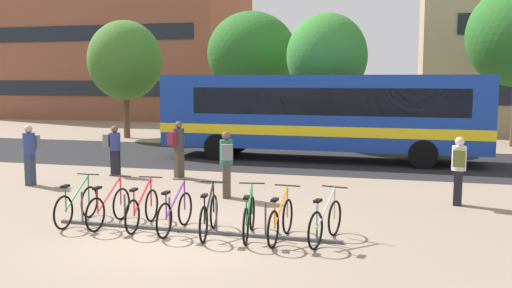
# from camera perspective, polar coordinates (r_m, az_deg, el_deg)

# --- Properties ---
(ground) EXTENTS (200.00, 200.00, 0.00)m
(ground) POSITION_cam_1_polar(r_m,az_deg,el_deg) (11.06, -8.33, -9.54)
(ground) COLOR gray
(bus_lane_asphalt) EXTENTS (80.00, 7.20, 0.01)m
(bus_lane_asphalt) POSITION_cam_1_polar(r_m,az_deg,el_deg) (21.64, 3.43, -1.49)
(bus_lane_asphalt) COLOR #232326
(bus_lane_asphalt) RESTS_ON ground
(city_bus) EXTENTS (12.07, 2.80, 3.20)m
(city_bus) POSITION_cam_1_polar(r_m,az_deg,el_deg) (21.27, 6.44, 3.14)
(city_bus) COLOR #14389E
(city_bus) RESTS_ON ground
(bike_rack) EXTENTS (6.01, 0.12, 0.70)m
(bike_rack) POSITION_cam_1_polar(r_m,az_deg,el_deg) (11.44, -6.42, -8.49)
(bike_rack) COLOR #47474C
(bike_rack) RESTS_ON ground
(parked_bicycle_green_0) EXTENTS (0.52, 1.72, 0.99)m
(parked_bicycle_green_0) POSITION_cam_1_polar(r_m,az_deg,el_deg) (12.60, -17.73, -5.98)
(parked_bicycle_green_0) COLOR black
(parked_bicycle_green_0) RESTS_ON ground
(parked_bicycle_red_1) EXTENTS (0.52, 1.72, 0.99)m
(parked_bicycle_red_1) POSITION_cam_1_polar(r_m,az_deg,el_deg) (12.22, -14.72, -6.27)
(parked_bicycle_red_1) COLOR black
(parked_bicycle_red_1) RESTS_ON ground
(parked_bicycle_red_2) EXTENTS (0.52, 1.72, 0.99)m
(parked_bicycle_red_2) POSITION_cam_1_polar(r_m,az_deg,el_deg) (11.89, -11.47, -6.54)
(parked_bicycle_red_2) COLOR black
(parked_bicycle_red_2) RESTS_ON ground
(parked_bicycle_purple_3) EXTENTS (0.52, 1.72, 0.99)m
(parked_bicycle_purple_3) POSITION_cam_1_polar(r_m,az_deg,el_deg) (11.48, -8.22, -6.95)
(parked_bicycle_purple_3) COLOR black
(parked_bicycle_purple_3) RESTS_ON ground
(parked_bicycle_black_4) EXTENTS (0.52, 1.71, 0.99)m
(parked_bicycle_black_4) POSITION_cam_1_polar(r_m,az_deg,el_deg) (11.15, -4.81, -7.31)
(parked_bicycle_black_4) COLOR black
(parked_bicycle_black_4) RESTS_ON ground
(parked_bicycle_green_5) EXTENTS (0.52, 1.71, 0.99)m
(parked_bicycle_green_5) POSITION_cam_1_polar(r_m,az_deg,el_deg) (10.96, -0.71, -7.54)
(parked_bicycle_green_5) COLOR black
(parked_bicycle_green_5) RESTS_ON ground
(parked_bicycle_orange_6) EXTENTS (0.52, 1.72, 0.99)m
(parked_bicycle_orange_6) POSITION_cam_1_polar(r_m,az_deg,el_deg) (10.75, 2.52, -7.82)
(parked_bicycle_orange_6) COLOR black
(parked_bicycle_orange_6) RESTS_ON ground
(parked_bicycle_silver_7) EXTENTS (0.58, 1.69, 0.99)m
(parked_bicycle_silver_7) POSITION_cam_1_polar(r_m,az_deg,el_deg) (10.72, 7.06, -7.92)
(parked_bicycle_silver_7) COLOR black
(parked_bicycle_silver_7) RESTS_ON ground
(commuter_olive_pack_0) EXTENTS (0.37, 0.55, 1.67)m
(commuter_olive_pack_0) POSITION_cam_1_polar(r_m,az_deg,el_deg) (14.42, 19.89, -2.13)
(commuter_olive_pack_0) COLOR black
(commuter_olive_pack_0) RESTS_ON ground
(commuter_maroon_pack_2) EXTENTS (0.53, 0.61, 1.76)m
(commuter_maroon_pack_2) POSITION_cam_1_polar(r_m,az_deg,el_deg) (17.55, -7.93, -0.13)
(commuter_maroon_pack_2) COLOR #47382D
(commuter_maroon_pack_2) RESTS_ON ground
(commuter_grey_pack_3) EXTENTS (0.36, 0.53, 1.74)m
(commuter_grey_pack_3) POSITION_cam_1_polar(r_m,az_deg,el_deg) (17.42, -21.96, -0.63)
(commuter_grey_pack_3) COLOR #2D3851
(commuter_grey_pack_3) RESTS_ON ground
(commuter_grey_pack_4) EXTENTS (0.48, 0.60, 1.72)m
(commuter_grey_pack_4) POSITION_cam_1_polar(r_m,az_deg,el_deg) (14.43, -3.01, -1.62)
(commuter_grey_pack_4) COLOR #47382D
(commuter_grey_pack_4) RESTS_ON ground
(commuter_grey_pack_5) EXTENTS (0.55, 0.38, 1.59)m
(commuter_grey_pack_5) POSITION_cam_1_polar(r_m,az_deg,el_deg) (18.30, -14.23, -0.30)
(commuter_grey_pack_5) COLOR black
(commuter_grey_pack_5) RESTS_ON ground
(street_tree_0) EXTENTS (4.59, 4.59, 6.50)m
(street_tree_0) POSITION_cam_1_polar(r_m,az_deg,el_deg) (29.34, -0.43, 9.16)
(street_tree_0) COLOR brown
(street_tree_0) RESTS_ON ground
(street_tree_1) EXTENTS (3.78, 3.78, 6.02)m
(street_tree_1) POSITION_cam_1_polar(r_m,az_deg,el_deg) (29.79, -13.15, 8.25)
(street_tree_1) COLOR brown
(street_tree_1) RESTS_ON ground
(street_tree_3) EXTENTS (3.58, 3.58, 5.96)m
(street_tree_3) POSITION_cam_1_polar(r_m,az_deg,el_deg) (25.33, 7.21, 8.80)
(street_tree_3) COLOR brown
(street_tree_3) RESTS_ON ground
(building_left_wing) EXTENTS (20.19, 10.90, 15.71)m
(building_left_wing) POSITION_cam_1_polar(r_m,az_deg,el_deg) (47.90, -14.17, 12.21)
(building_left_wing) COLOR brown
(building_left_wing) RESTS_ON ground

